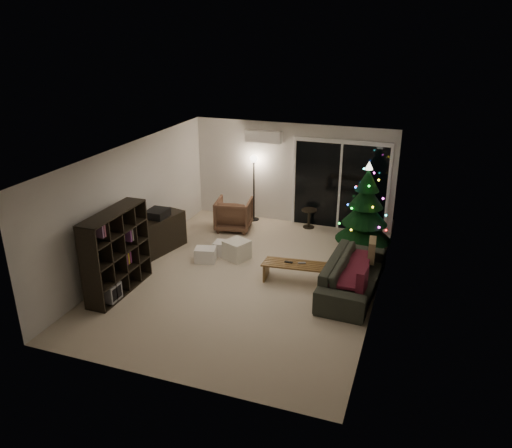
{
  "coord_description": "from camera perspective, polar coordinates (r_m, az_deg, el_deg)",
  "views": [
    {
      "loc": [
        3.09,
        -8.21,
        4.66
      ],
      "look_at": [
        0.1,
        0.3,
        1.05
      ],
      "focal_mm": 35.0,
      "sensor_mm": 36.0,
      "label": 1
    }
  ],
  "objects": [
    {
      "name": "cardboard_box_b",
      "position": [
        10.85,
        -3.67,
        -2.81
      ],
      "size": [
        0.44,
        0.34,
        0.3
      ],
      "primitive_type": "cube",
      "rotation": [
        0.0,
        0.0,
        0.06
      ],
      "color": "white",
      "rests_on": "floor"
    },
    {
      "name": "floor_lamp",
      "position": [
        12.55,
        -0.25,
        3.98
      ],
      "size": [
        0.26,
        0.26,
        1.63
      ],
      "primitive_type": "cylinder",
      "color": "black",
      "rests_on": "floor"
    },
    {
      "name": "ottoman",
      "position": [
        10.64,
        -2.2,
        -2.96
      ],
      "size": [
        0.6,
        0.6,
        0.41
      ],
      "primitive_type": "cube",
      "rotation": [
        0.0,
        0.0,
        -0.41
      ],
      "color": "beige",
      "rests_on": "floor"
    },
    {
      "name": "cardboard_box_a",
      "position": [
        10.58,
        -5.8,
        -3.52
      ],
      "size": [
        0.49,
        0.42,
        0.3
      ],
      "primitive_type": "cube",
      "rotation": [
        0.0,
        0.0,
        0.25
      ],
      "color": "white",
      "rests_on": "floor"
    },
    {
      "name": "media_cabinet",
      "position": [
        11.13,
        -11.02,
        -1.13
      ],
      "size": [
        0.76,
        1.35,
        0.8
      ],
      "primitive_type": "cube",
      "rotation": [
        0.0,
        0.0,
        -0.24
      ],
      "color": "black",
      "rests_on": "floor"
    },
    {
      "name": "christmas_tree",
      "position": [
        11.08,
        12.41,
        1.98
      ],
      "size": [
        1.46,
        1.46,
        1.99
      ],
      "primitive_type": "cone",
      "rotation": [
        0.0,
        0.0,
        -0.2
      ],
      "color": "black",
      "rests_on": "floor"
    },
    {
      "name": "sofa",
      "position": [
        9.49,
        10.97,
        -5.76
      ],
      "size": [
        1.0,
        2.31,
        0.66
      ],
      "primitive_type": "imported",
      "rotation": [
        0.0,
        0.0,
        1.52
      ],
      "color": "black",
      "rests_on": "floor"
    },
    {
      "name": "armchair",
      "position": [
        12.11,
        -2.55,
        1.12
      ],
      "size": [
        0.95,
        0.97,
        0.77
      ],
      "primitive_type": "imported",
      "rotation": [
        0.0,
        0.0,
        3.32
      ],
      "color": "brown",
      "rests_on": "floor"
    },
    {
      "name": "stereo",
      "position": [
        10.95,
        -11.2,
        1.19
      ],
      "size": [
        0.4,
        0.48,
        0.17
      ],
      "primitive_type": "cube",
      "color": "black",
      "rests_on": "media_cabinet"
    },
    {
      "name": "side_table",
      "position": [
        12.32,
        6.07,
        0.64
      ],
      "size": [
        0.46,
        0.46,
        0.47
      ],
      "primitive_type": "cylinder",
      "rotation": [
        0.0,
        0.0,
        -0.26
      ],
      "color": "black",
      "rests_on": "floor"
    },
    {
      "name": "coffee_table",
      "position": [
        9.71,
        4.58,
        -5.61
      ],
      "size": [
        1.31,
        0.58,
        0.4
      ],
      "primitive_type": null,
      "rotation": [
        0.0,
        0.0,
        0.11
      ],
      "color": "brown",
      "rests_on": "floor"
    },
    {
      "name": "sofa_throw",
      "position": [
        9.44,
        10.44,
        -4.88
      ],
      "size": [
        0.71,
        1.63,
        0.05
      ],
      "primitive_type": "cube",
      "color": "#43121C",
      "rests_on": "sofa"
    },
    {
      "name": "cushion_a",
      "position": [
        9.94,
        13.1,
        -2.93
      ],
      "size": [
        0.17,
        0.44,
        0.43
      ],
      "primitive_type": "cube",
      "rotation": [
        0.0,
        0.0,
        0.09
      ],
      "color": "#948455",
      "rests_on": "sofa"
    },
    {
      "name": "remote_b",
      "position": [
        9.63,
        5.27,
        -4.45
      ],
      "size": [
        0.15,
        0.09,
        0.02
      ],
      "primitive_type": "cube",
      "rotation": [
        0.0,
        0.0,
        0.35
      ],
      "color": "slate",
      "rests_on": "coffee_table"
    },
    {
      "name": "remote_a",
      "position": [
        9.64,
        3.76,
        -4.37
      ],
      "size": [
        0.16,
        0.05,
        0.02
      ],
      "primitive_type": "cube",
      "color": "black",
      "rests_on": "coffee_table"
    },
    {
      "name": "cushion_b",
      "position": [
        8.77,
        12.03,
        -6.31
      ],
      "size": [
        0.16,
        0.44,
        0.43
      ],
      "primitive_type": "cube",
      "rotation": [
        0.0,
        0.0,
        -0.07
      ],
      "color": "#43121C",
      "rests_on": "sofa"
    },
    {
      "name": "room",
      "position": [
        10.69,
        3.92,
        1.84
      ],
      "size": [
        6.5,
        7.51,
        2.6
      ],
      "color": "beige",
      "rests_on": "ground"
    },
    {
      "name": "bookshelf",
      "position": [
        9.58,
        -16.61,
        -2.97
      ],
      "size": [
        0.97,
        1.62,
        1.59
      ],
      "primitive_type": null,
      "rotation": [
        0.0,
        0.0,
        -0.39
      ],
      "color": "black",
      "rests_on": "floor"
    }
  ]
}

